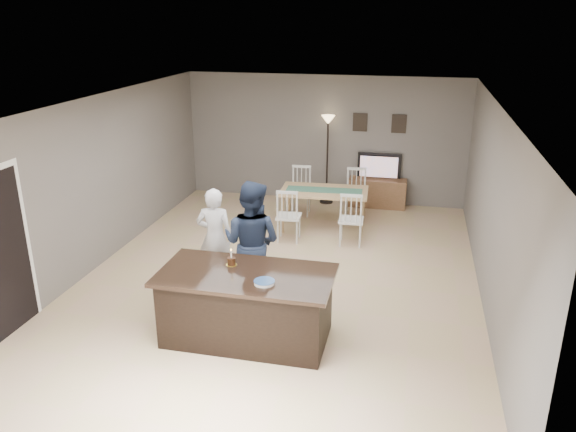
% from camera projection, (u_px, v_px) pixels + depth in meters
% --- Properties ---
extents(floor, '(8.00, 8.00, 0.00)m').
position_uv_depth(floor, '(281.00, 276.00, 8.80)').
color(floor, tan).
rests_on(floor, ground).
extents(room_shell, '(8.00, 8.00, 8.00)m').
position_uv_depth(room_shell, '(280.00, 173.00, 8.23)').
color(room_shell, slate).
rests_on(room_shell, floor).
extents(kitchen_island, '(2.15, 1.10, 0.90)m').
position_uv_depth(kitchen_island, '(247.00, 306.00, 7.00)').
color(kitchen_island, black).
rests_on(kitchen_island, floor).
extents(tv_console, '(1.20, 0.40, 0.60)m').
position_uv_depth(tv_console, '(377.00, 193.00, 11.90)').
color(tv_console, brown).
rests_on(tv_console, floor).
extents(television, '(0.91, 0.12, 0.53)m').
position_uv_depth(television, '(379.00, 166.00, 11.78)').
color(television, black).
rests_on(television, tv_console).
extents(tv_screen_glow, '(0.78, 0.00, 0.78)m').
position_uv_depth(tv_screen_glow, '(379.00, 167.00, 11.70)').
color(tv_screen_glow, orange).
rests_on(tv_screen_glow, tv_console).
extents(picture_frames, '(1.10, 0.02, 0.38)m').
position_uv_depth(picture_frames, '(379.00, 123.00, 11.61)').
color(picture_frames, black).
rests_on(picture_frames, room_shell).
extents(doorway, '(0.00, 2.10, 2.65)m').
position_uv_depth(doorway, '(0.00, 241.00, 6.89)').
color(doorway, black).
rests_on(doorway, floor).
extents(woman, '(0.58, 0.41, 1.52)m').
position_uv_depth(woman, '(215.00, 237.00, 8.32)').
color(woman, silver).
rests_on(woman, floor).
extents(man, '(0.98, 0.82, 1.78)m').
position_uv_depth(man, '(252.00, 243.00, 7.78)').
color(man, '#1B263D').
rests_on(man, floor).
extents(birthday_cake, '(0.14, 0.14, 0.22)m').
position_uv_depth(birthday_cake, '(231.00, 261.00, 7.06)').
color(birthday_cake, gold).
rests_on(birthday_cake, kitchen_island).
extents(plate_stack, '(0.25, 0.25, 0.04)m').
position_uv_depth(plate_stack, '(264.00, 282.00, 6.58)').
color(plate_stack, white).
rests_on(plate_stack, kitchen_island).
extents(dining_table, '(1.67, 1.91, 0.99)m').
position_uv_depth(dining_table, '(324.00, 197.00, 10.57)').
color(dining_table, tan).
rests_on(dining_table, floor).
extents(floor_lamp, '(0.28, 0.28, 1.90)m').
position_uv_depth(floor_lamp, '(328.00, 136.00, 11.75)').
color(floor_lamp, black).
rests_on(floor_lamp, floor).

